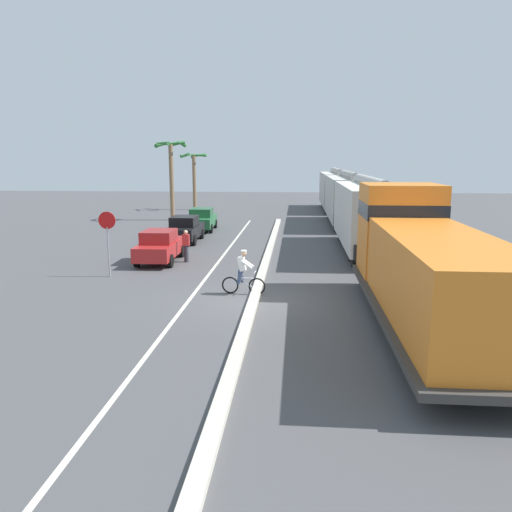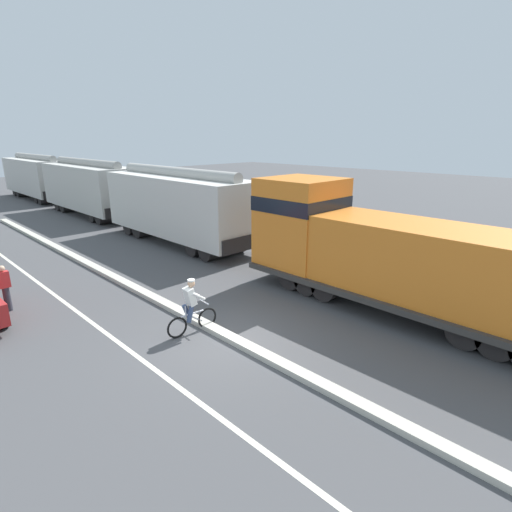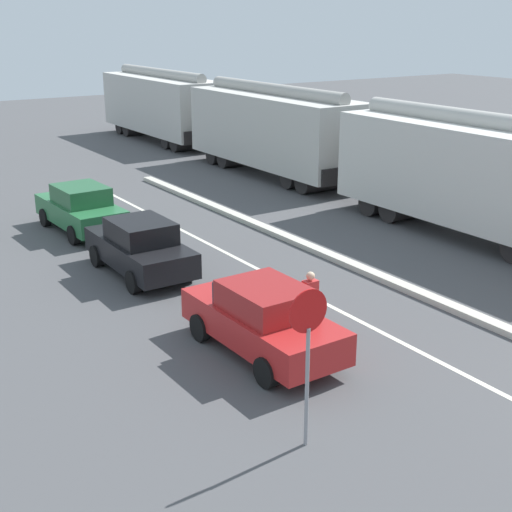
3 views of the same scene
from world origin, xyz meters
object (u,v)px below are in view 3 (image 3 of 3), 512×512
(parked_car_green, at_px, (81,208))
(stop_sign, at_px, (308,338))
(pedestrian_by_cars, at_px, (310,304))
(hopper_car_trailing, at_px, (161,105))
(hopper_car_middle, at_px, (274,130))
(parked_car_red, at_px, (263,319))
(hopper_car_lead, at_px, (474,175))
(parked_car_black, at_px, (140,247))

(parked_car_green, distance_m, stop_sign, 14.65)
(stop_sign, xyz_separation_m, pedestrian_by_cars, (2.68, 3.39, -1.18))
(hopper_car_trailing, bearing_deg, hopper_car_middle, -90.00)
(parked_car_red, xyz_separation_m, pedestrian_by_cars, (1.32, 0.06, 0.03))
(hopper_car_lead, xyz_separation_m, parked_car_green, (-10.73, 7.68, -1.26))
(parked_car_red, bearing_deg, hopper_car_trailing, 68.13)
(parked_car_red, bearing_deg, hopper_car_lead, 18.19)
(hopper_car_lead, relative_size, parked_car_green, 2.48)
(hopper_car_lead, height_order, pedestrian_by_cars, hopper_car_lead)
(parked_car_green, relative_size, stop_sign, 1.48)
(parked_car_black, height_order, stop_sign, stop_sign)
(parked_car_black, bearing_deg, hopper_car_middle, 39.67)
(hopper_car_trailing, distance_m, parked_car_red, 28.83)
(hopper_car_middle, bearing_deg, pedestrian_by_cars, -121.98)
(hopper_car_lead, distance_m, parked_car_green, 13.25)
(parked_car_black, distance_m, parked_car_green, 5.06)
(hopper_car_middle, relative_size, parked_car_black, 2.52)
(parked_car_red, height_order, parked_car_black, same)
(hopper_car_lead, bearing_deg, parked_car_black, 166.41)
(hopper_car_trailing, bearing_deg, stop_sign, -111.90)
(hopper_car_middle, distance_m, stop_sign, 22.07)
(hopper_car_trailing, relative_size, parked_car_red, 2.51)
(hopper_car_middle, xyz_separation_m, parked_car_black, (-10.83, -8.98, -1.26))
(parked_car_red, relative_size, stop_sign, 1.47)
(hopper_car_middle, bearing_deg, stop_sign, -123.20)
(hopper_car_trailing, xyz_separation_m, parked_car_red, (-10.73, -26.73, -1.26))
(parked_car_black, bearing_deg, parked_car_red, -89.05)
(hopper_car_lead, relative_size, stop_sign, 3.68)
(hopper_car_lead, xyz_separation_m, parked_car_black, (-10.83, 2.62, -1.26))
(stop_sign, relative_size, pedestrian_by_cars, 1.78)
(parked_car_red, relative_size, pedestrian_by_cars, 2.61)
(hopper_car_lead, distance_m, pedestrian_by_cars, 10.10)
(parked_car_green, bearing_deg, hopper_car_middle, 20.09)
(hopper_car_trailing, bearing_deg, pedestrian_by_cars, -109.43)
(hopper_car_trailing, height_order, stop_sign, hopper_car_trailing)
(stop_sign, bearing_deg, parked_car_black, 82.47)
(hopper_car_trailing, relative_size, pedestrian_by_cars, 6.54)
(parked_car_red, bearing_deg, pedestrian_by_cars, 2.47)
(parked_car_black, relative_size, stop_sign, 1.46)
(hopper_car_lead, distance_m, parked_car_red, 11.36)
(parked_car_red, relative_size, parked_car_green, 0.99)
(hopper_car_lead, relative_size, parked_car_black, 2.52)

